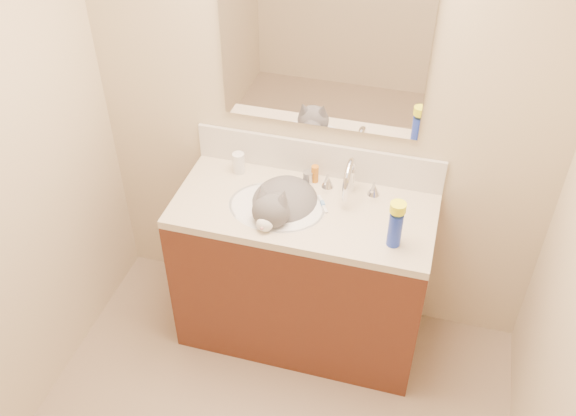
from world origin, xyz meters
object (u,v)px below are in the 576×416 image
Objects in this scene: basin at (277,218)px; faucet at (350,181)px; silver_jar at (308,177)px; spray_can at (395,229)px; pill_bottle at (239,163)px; amber_bottle at (315,174)px; cat at (283,207)px; vanity_cabinet at (302,276)px.

faucet reaches higher than basin.
faucet is 0.22m from silver_jar.
spray_can is at bearing -10.90° from basin.
pill_bottle is 0.37m from amber_bottle.
basin is at bearing -123.36° from cat.
faucet is 2.64× the size of pill_bottle.
pill_bottle is 1.20× the size of amber_bottle.
cat is 0.24m from amber_bottle.
pill_bottle is (-0.27, 0.18, 0.07)m from cat.
basin is 0.29m from amber_bottle.
amber_bottle is (0.12, 0.23, 0.11)m from basin.
cat is at bearing 166.04° from spray_can.
vanity_cabinet is 0.44m from cat.
pill_bottle reaches higher than amber_bottle.
vanity_cabinet is 11.32× the size of pill_bottle.
silver_jar is at bearing 2.65° from pill_bottle.
cat reaches higher than vanity_cabinet.
vanity_cabinet is at bearing -81.62° from silver_jar.
basin is 8.01× the size of silver_jar.
faucet is at bearing -3.89° from pill_bottle.
pill_bottle is at bearing 158.79° from spray_can.
spray_can is (0.80, -0.31, 0.03)m from pill_bottle.
silver_jar is (-0.21, 0.05, -0.06)m from faucet.
silver_jar reaches higher than basin.
cat reaches higher than pill_bottle.
silver_jar is 0.04m from amber_bottle.
pill_bottle reaches higher than vanity_cabinet.
pill_bottle reaches higher than silver_jar.
basin is 5.11× the size of amber_bottle.
faucet is (0.30, 0.17, 0.16)m from basin.
pill_bottle is 0.86m from spray_can.
basin is at bearing -39.23° from pill_bottle.
cat is 0.33m from pill_bottle.
basin is at bearing 169.10° from spray_can.
faucet is at bearing 37.29° from vanity_cabinet.
cat is (0.02, 0.03, 0.05)m from basin.
spray_can reaches higher than amber_bottle.
amber_bottle is (0.10, 0.21, 0.06)m from cat.
amber_bottle is at bearing 160.27° from faucet.
silver_jar is 0.56m from spray_can.
cat is at bearing -177.38° from vanity_cabinet.
silver_jar is (0.07, 0.19, 0.05)m from cat.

